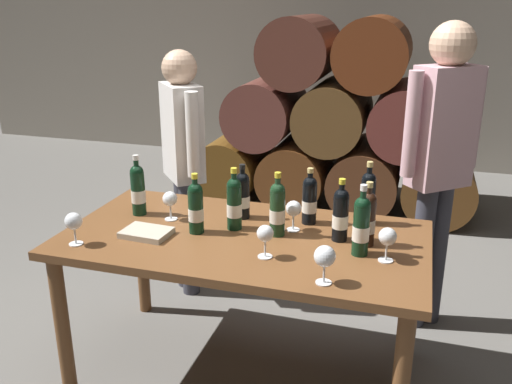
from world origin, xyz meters
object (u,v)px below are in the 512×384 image
wine_bottle_9 (196,207)px  wine_bottle_5 (138,189)px  wine_bottle_2 (243,195)px  wine_bottle_7 (277,208)px  sommelier_presenting (441,151)px  wine_glass_3 (325,257)px  wine_bottle_1 (367,218)px  wine_bottle_6 (361,225)px  wine_glass_5 (74,222)px  wine_bottle_4 (234,203)px  wine_glass_4 (170,200)px  wine_bottle_3 (368,197)px  wine_glass_1 (265,235)px  wine_bottle_8 (310,199)px  taster_seated_left (183,154)px  wine_glass_0 (388,238)px  tasting_notebook (146,233)px  wine_glass_2 (294,210)px  dining_table (244,253)px  wine_bottle_0 (341,214)px

wine_bottle_9 → wine_bottle_5: bearing=160.3°
wine_bottle_2 → wine_bottle_7: bearing=-35.7°
wine_bottle_5 → sommelier_presenting: sommelier_presenting is taller
wine_glass_3 → sommelier_presenting: size_ratio=0.09×
wine_bottle_1 → wine_bottle_9: 0.79m
wine_bottle_1 → wine_bottle_6: (-0.01, -0.11, 0.01)m
wine_glass_5 → sommelier_presenting: (1.56, 1.07, 0.18)m
wine_bottle_2 → wine_bottle_4: 0.15m
wine_bottle_4 → wine_glass_4: size_ratio=2.06×
wine_bottle_3 → wine_bottle_4: (-0.60, -0.25, -0.00)m
wine_bottle_2 → wine_bottle_1: bearing=-13.5°
wine_bottle_7 → wine_glass_1: bearing=-87.2°
wine_bottle_8 → wine_glass_4: size_ratio=1.91×
wine_bottle_6 → wine_glass_1: (-0.39, -0.15, -0.03)m
wine_glass_1 → taster_seated_left: (-0.78, 0.91, 0.06)m
wine_glass_0 → tasting_notebook: bearing=-177.1°
wine_bottle_7 → wine_glass_1: wine_bottle_7 is taller
wine_glass_3 → sommelier_presenting: 1.19m
wine_bottle_9 → wine_glass_2: wine_bottle_9 is taller
wine_bottle_3 → wine_bottle_5: wine_bottle_3 is taller
dining_table → wine_glass_3: bearing=-38.2°
taster_seated_left → wine_bottle_0: bearing=-31.1°
dining_table → wine_glass_4: size_ratio=11.44×
wine_bottle_6 → wine_glass_4: (-0.96, 0.13, -0.03)m
dining_table → wine_bottle_0: 0.50m
wine_glass_4 → wine_glass_5: bearing=-125.4°
wine_bottle_2 → tasting_notebook: wine_bottle_2 is taller
wine_glass_1 → wine_bottle_7: bearing=92.8°
wine_glass_2 → wine_glass_3: (0.23, -0.48, 0.01)m
wine_bottle_8 → wine_glass_2: bearing=-115.2°
wine_bottle_8 → wine_bottle_4: bearing=-152.1°
sommelier_presenting → dining_table: bearing=-139.0°
wine_glass_0 → wine_bottle_3: bearing=107.6°
wine_glass_0 → wine_glass_1: wine_glass_0 is taller
wine_bottle_3 → taster_seated_left: (-1.16, 0.40, 0.03)m
wine_glass_0 → wine_bottle_9: bearing=176.8°
wine_bottle_0 → wine_bottle_8: wine_bottle_0 is taller
wine_bottle_2 → wine_glass_4: size_ratio=1.89×
taster_seated_left → wine_glass_4: bearing=-71.8°
wine_bottle_4 → wine_bottle_9: wine_bottle_4 is taller
wine_bottle_2 → wine_bottle_5: wine_bottle_5 is taller
wine_glass_0 → wine_glass_2: size_ratio=1.01×
wine_bottle_2 → tasting_notebook: bearing=-136.1°
sommelier_presenting → taster_seated_left: bearing=-178.8°
sommelier_presenting → wine_bottle_6: bearing=-111.8°
wine_bottle_0 → wine_glass_0: (0.22, -0.16, -0.02)m
wine_bottle_0 → wine_glass_5: 1.20m
wine_bottle_0 → tasting_notebook: wine_bottle_0 is taller
wine_bottle_2 → wine_bottle_3: 0.62m
wine_bottle_8 → taster_seated_left: (-0.88, 0.48, 0.04)m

